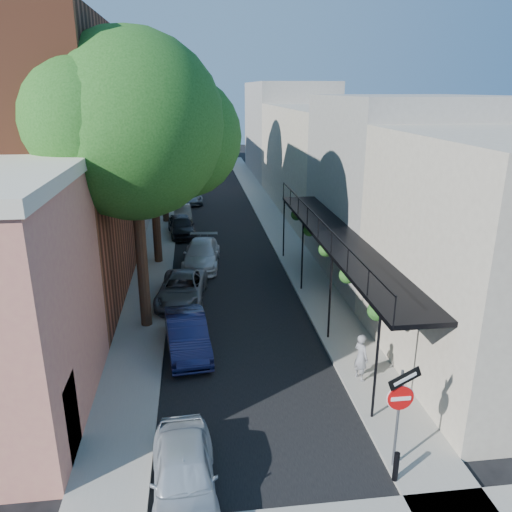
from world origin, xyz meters
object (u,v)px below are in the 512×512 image
object	(u,v)px
oak_far	(166,105)
parked_car_b	(187,334)
parked_car_a	(184,474)
parked_car_g	(190,196)
pedestrian	(361,357)
parked_car_d	(202,254)
parked_car_e	(182,226)
parked_car_f	(183,213)
parked_car_c	(182,289)
oak_near	(145,129)
oak_mid	(158,134)
bollard	(396,467)
sign_post	(400,402)

from	to	relation	value
oak_far	parked_car_b	world-z (taller)	oak_far
parked_car_a	oak_far	bearing A→B (deg)	89.75
parked_car_g	pedestrian	bearing A→B (deg)	-81.04
parked_car_d	parked_car_e	size ratio (longest dim) A/B	1.15
parked_car_f	parked_car_g	xyz separation A→B (m)	(0.53, 6.05, 0.03)
parked_car_c	oak_near	bearing A→B (deg)	-108.33
pedestrian	parked_car_a	bearing A→B (deg)	105.05
parked_car_a	pedestrian	distance (m)	7.14
parked_car_b	parked_car_g	xyz separation A→B (m)	(0.06, 25.68, -0.07)
oak_mid	parked_car_g	bearing A→B (deg)	84.93
oak_mid	parked_car_f	world-z (taller)	oak_mid
parked_car_c	parked_car_e	xyz separation A→B (m)	(-0.21, 11.00, 0.06)
parked_car_b	parked_car_g	size ratio (longest dim) A/B	0.95
oak_near	oak_far	xyz separation A→B (m)	(0.01, 17.01, 0.38)
parked_car_b	oak_near	bearing A→B (deg)	110.58
parked_car_d	parked_car_f	size ratio (longest dim) A/B	1.34
parked_car_e	oak_mid	bearing A→B (deg)	-105.93
bollard	parked_car_e	world-z (taller)	parked_car_e
oak_far	parked_car_c	size ratio (longest dim) A/B	2.67
parked_car_c	parked_car_g	xyz separation A→B (m)	(0.33, 21.09, -0.02)
parked_car_g	parked_car_e	bearing A→B (deg)	-95.28
parked_car_g	pedestrian	world-z (taller)	pedestrian
sign_post	parked_car_b	size ratio (longest dim) A/B	0.73
bollard	parked_car_d	world-z (taller)	parked_car_d
oak_near	parked_car_e	distance (m)	14.99
parked_car_e	parked_car_g	distance (m)	10.10
bollard	parked_car_b	size ratio (longest dim) A/B	0.19
parked_car_e	parked_car_c	bearing A→B (deg)	-95.84
oak_near	parked_car_a	world-z (taller)	oak_near
bollard	parked_car_f	xyz separation A→B (m)	(-5.60, 26.93, 0.05)
parked_car_a	parked_car_c	xyz separation A→B (m)	(-0.25, 11.64, -0.03)
oak_mid	parked_car_c	world-z (taller)	oak_mid
oak_near	oak_far	world-z (taller)	oak_far
oak_near	oak_mid	world-z (taller)	oak_near
sign_post	parked_car_b	world-z (taller)	sign_post
parked_car_e	parked_car_f	world-z (taller)	parked_car_e
parked_car_a	parked_car_c	distance (m)	11.64
sign_post	bollard	xyz separation A→B (m)	(-0.16, -0.47, -1.52)
oak_near	parked_car_e	world-z (taller)	oak_near
parked_car_a	parked_car_f	distance (m)	26.69
parked_car_f	parked_car_c	bearing A→B (deg)	-93.50
oak_mid	parked_car_a	bearing A→B (deg)	-85.82
parked_car_a	parked_car_e	xyz separation A→B (m)	(-0.46, 22.64, 0.03)
oak_near	parked_car_b	bearing A→B (deg)	-63.10
oak_mid	oak_far	distance (m)	9.12
oak_far	parked_car_f	xyz separation A→B (m)	(0.75, 0.16, -7.69)
parked_car_b	parked_car_f	bearing A→B (deg)	85.08
oak_near	pedestrian	world-z (taller)	oak_near
pedestrian	parked_car_e	bearing A→B (deg)	-3.00
parked_car_d	parked_car_f	distance (m)	10.27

